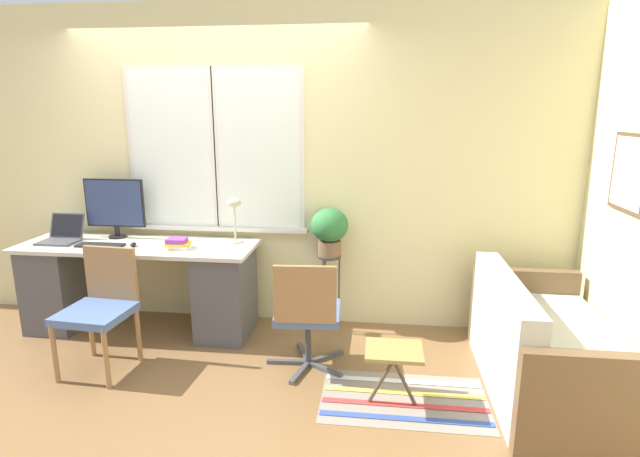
{
  "coord_description": "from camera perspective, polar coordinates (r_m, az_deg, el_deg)",
  "views": [
    {
      "loc": [
        1.38,
        -3.46,
        1.85
      ],
      "look_at": [
        0.93,
        0.16,
        0.97
      ],
      "focal_mm": 28.0,
      "sensor_mm": 36.0,
      "label": 1
    }
  ],
  "objects": [
    {
      "name": "couch_loveseat",
      "position": [
        3.72,
        24.35,
        -12.74
      ],
      "size": [
        0.8,
        1.48,
        0.77
      ],
      "rotation": [
        0.0,
        0.0,
        1.57
      ],
      "color": "beige",
      "rests_on": "ground_plane"
    },
    {
      "name": "mouse",
      "position": [
        4.33,
        -20.56,
        -1.73
      ],
      "size": [
        0.04,
        0.07,
        0.03
      ],
      "color": "black",
      "rests_on": "desk"
    },
    {
      "name": "monitor",
      "position": [
        4.64,
        -22.41,
        2.46
      ],
      "size": [
        0.53,
        0.15,
        0.51
      ],
      "color": "black",
      "rests_on": "desk"
    },
    {
      "name": "plant_stand",
      "position": [
        4.25,
        1.06,
        -4.5
      ],
      "size": [
        0.2,
        0.2,
        0.65
      ],
      "color": "#333338",
      "rests_on": "ground_plane"
    },
    {
      "name": "folding_stool",
      "position": [
        3.26,
        8.43,
        -14.11
      ],
      "size": [
        0.36,
        0.3,
        0.39
      ],
      "color": "olive",
      "rests_on": "ground_plane"
    },
    {
      "name": "desk_chair_wooden",
      "position": [
        3.94,
        -23.85,
        -8.05
      ],
      "size": [
        0.48,
        0.49,
        0.87
      ],
      "rotation": [
        0.0,
        0.0,
        -0.08
      ],
      "color": "olive",
      "rests_on": "ground_plane"
    },
    {
      "name": "wall_right_with_picture",
      "position": [
        3.86,
        32.15,
        4.01
      ],
      "size": [
        0.08,
        9.0,
        2.7
      ],
      "color": "beige",
      "rests_on": "ground_plane"
    },
    {
      "name": "potted_plant",
      "position": [
        4.16,
        1.08,
        0.0
      ],
      "size": [
        0.31,
        0.31,
        0.4
      ],
      "color": "brown",
      "rests_on": "plant_stand"
    },
    {
      "name": "floor_rug_striped",
      "position": [
        3.49,
        9.57,
        -18.68
      ],
      "size": [
        1.08,
        0.65,
        0.01
      ],
      "color": "gray",
      "rests_on": "ground_plane"
    },
    {
      "name": "desk",
      "position": [
        4.5,
        -19.81,
        -6.04
      ],
      "size": [
        1.96,
        0.62,
        0.76
      ],
      "color": "beige",
      "rests_on": "ground_plane"
    },
    {
      "name": "office_chair_swivel",
      "position": [
        3.59,
        -1.48,
        -9.61
      ],
      "size": [
        0.58,
        0.6,
        0.84
      ],
      "rotation": [
        0.0,
        0.0,
        3.21
      ],
      "color": "#47474C",
      "rests_on": "ground_plane"
    },
    {
      "name": "desk_lamp",
      "position": [
        4.19,
        -9.77,
        2.17
      ],
      "size": [
        0.12,
        0.12,
        0.38
      ],
      "color": "#BCB299",
      "rests_on": "desk"
    },
    {
      "name": "wall_back_with_window",
      "position": [
        4.41,
        -11.36,
        6.81
      ],
      "size": [
        9.0,
        0.12,
        2.7
      ],
      "color": "beige",
      "rests_on": "ground_plane"
    },
    {
      "name": "ground_plane",
      "position": [
        4.16,
        -13.53,
        -13.3
      ],
      "size": [
        14.0,
        14.0,
        0.0
      ],
      "primitive_type": "plane",
      "color": "brown"
    },
    {
      "name": "book_stack",
      "position": [
        4.15,
        -15.93,
        -1.65
      ],
      "size": [
        0.22,
        0.18,
        0.08
      ],
      "color": "white",
      "rests_on": "desk"
    },
    {
      "name": "keyboard",
      "position": [
        4.44,
        -23.83,
        -1.77
      ],
      "size": [
        0.38,
        0.12,
        0.02
      ],
      "color": "black",
      "rests_on": "desk"
    },
    {
      "name": "laptop",
      "position": [
        4.74,
        -27.45,
        -0.75
      ],
      "size": [
        0.3,
        0.29,
        0.22
      ],
      "color": "#4C4C51",
      "rests_on": "desk"
    }
  ]
}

